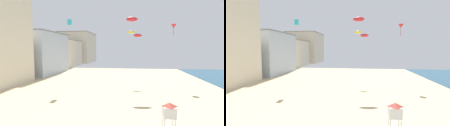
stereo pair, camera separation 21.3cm
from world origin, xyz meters
TOP-DOWN VIEW (x-y plane):
  - boardwalk_hotel_mid at (-26.50, 44.29)m, footprint 16.31×17.58m
  - boardwalk_hotel_far at (-26.50, 64.25)m, footprint 13.05×19.27m
  - boardwalk_hotel_distant at (-26.50, 87.94)m, footprint 16.26×22.00m
  - lifeguard_stand at (7.25, 12.11)m, footprint 1.10×1.10m
  - kite_red_parafoil at (4.78, 25.34)m, footprint 1.40×0.39m
  - kite_red_delta_2 at (12.51, 33.23)m, footprint 1.06×1.06m
  - kite_cyan_box at (-8.42, 28.61)m, footprint 0.67×0.67m
  - kite_yellow_parafoil at (3.67, 34.25)m, footprint 1.51×0.42m
  - kite_red_parafoil_2 at (3.79, 27.62)m, footprint 2.08×0.58m

SIDE VIEW (x-z plane):
  - lifeguard_stand at x=7.25m, z-range 0.56..3.11m
  - boardwalk_hotel_far at x=-26.50m, z-range 0.01..11.37m
  - boardwalk_hotel_mid at x=-26.50m, z-range 0.01..12.53m
  - boardwalk_hotel_distant at x=-26.50m, z-range 0.01..16.68m
  - kite_red_parafoil at x=4.78m, z-range 9.44..9.99m
  - kite_yellow_parafoil at x=3.67m, z-range 10.91..11.49m
  - kite_red_delta_2 at x=12.51m, z-range 11.02..13.43m
  - kite_cyan_box at x=-8.42m, z-range 12.20..13.25m
  - kite_red_parafoil_2 at x=3.79m, z-range 12.45..13.25m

